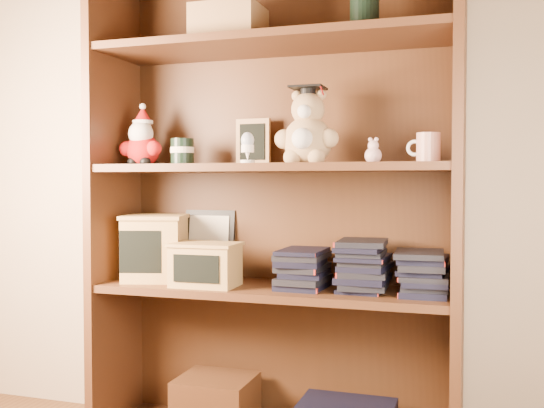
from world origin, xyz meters
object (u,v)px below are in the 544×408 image
Objects in this scene: bookcase at (276,216)px; teacher_mug at (428,148)px; treats_box at (155,247)px; grad_teddy_bear at (307,133)px.

bookcase is 15.74× the size of teacher_mug.
teacher_mug is 0.40× the size of treats_box.
grad_teddy_bear reaches higher than teacher_mug.
grad_teddy_bear is (0.12, -0.06, 0.27)m from bookcase.
treats_box is (-0.92, -0.00, -0.33)m from teacher_mug.
grad_teddy_bear is 0.99× the size of treats_box.
grad_teddy_bear is at bearing -0.70° from treats_box.
bookcase is 0.30m from grad_teddy_bear.
bookcase is 6.32× the size of grad_teddy_bear.
teacher_mug is (0.37, 0.01, -0.05)m from grad_teddy_bear.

